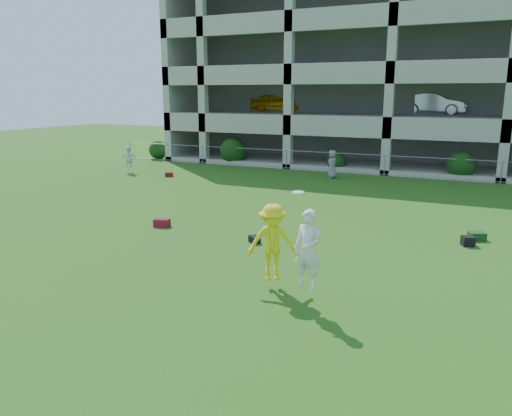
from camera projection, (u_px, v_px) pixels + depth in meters
The scene contains 12 objects.
ground at pixel (226, 295), 11.66m from camera, with size 100.00×100.00×0.00m, color #235114.
bystander_b at pixel (129, 160), 29.12m from camera, with size 0.91×0.38×1.56m, color white.
bystander_c at pixel (332, 164), 27.43m from camera, with size 0.76×0.49×1.55m, color gray.
bag_red_a at pixel (162, 223), 17.56m from camera, with size 0.55×0.30×0.28m, color #5F1014.
bag_black_b at pixel (255, 239), 15.69m from camera, with size 0.40×0.25×0.22m, color black.
bag_green_c at pixel (477, 236), 15.97m from camera, with size 0.50×0.35×0.26m, color #133412.
crate_d at pixel (468, 241), 15.39m from camera, with size 0.35×0.35×0.30m, color black.
bag_red_f at pixel (169, 174), 28.09m from camera, with size 0.45×0.28×0.24m, color #51110D.
frisbee_contest at pixel (280, 244), 11.52m from camera, with size 2.19×1.64×2.29m.
parking_garage at pixel (413, 72), 34.77m from camera, with size 30.00×14.00×12.00m.
fence at pixel (385, 165), 28.30m from camera, with size 36.06×0.06×1.20m.
shrub_row at pixel (474, 152), 26.83m from camera, with size 34.38×2.52×3.50m.
Camera 1 is at (5.24, -9.58, 4.61)m, focal length 35.00 mm.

